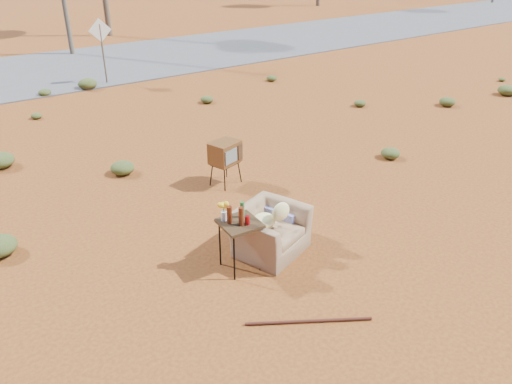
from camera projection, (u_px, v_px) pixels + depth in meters
ground at (287, 258)px, 8.02m from camera, size 140.00×140.00×0.00m
highway at (40, 72)px, 18.88m from camera, size 140.00×7.00×0.04m
armchair at (271, 223)px, 8.10m from camera, size 1.48×1.25×1.00m
tv_unit at (225, 153)px, 10.12m from camera, size 0.68×0.61×0.93m
side_table at (236, 220)px, 7.44m from camera, size 0.61×0.61×1.14m
rusty_bar at (309, 321)px, 6.69m from camera, size 1.48×0.94×0.05m
road_sign at (101, 39)px, 16.80m from camera, size 0.78×0.06×2.19m
scrub_patch at (130, 170)px, 10.73m from camera, size 17.49×8.07×0.33m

